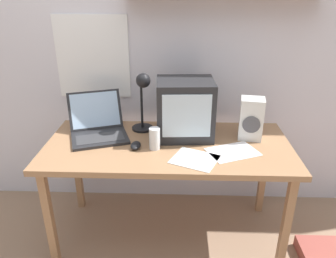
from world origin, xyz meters
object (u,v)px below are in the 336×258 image
Objects in this scene: laptop at (98,125)px; desk_lamp at (143,95)px; space_heater at (251,119)px; computer_mouse at (136,145)px; crt_monitor at (185,109)px; juice_glass at (155,140)px; open_notebook at (195,159)px; loose_paper_near_laptop at (233,152)px; corner_desk at (168,153)px.

desk_lamp reaches higher than laptop.
desk_lamp is at bearing -177.03° from space_heater.
computer_mouse is at bearing -157.52° from space_heater.
crt_monitor is 0.29m from juice_glass.
space_heater is 0.86× the size of open_notebook.
loose_paper_near_laptop is (0.58, -0.04, -0.01)m from computer_mouse.
corner_desk is 5.70× the size of space_heater.
crt_monitor is 0.40m from loose_paper_near_laptop.
crt_monitor is at bearing 141.91° from loose_paper_near_laptop.
open_notebook reaches higher than corner_desk.
desk_lamp is 0.67m from loose_paper_near_laptop.
crt_monitor is at bearing 50.70° from corner_desk.
computer_mouse is 0.35× the size of open_notebook.
space_heater is (0.42, -0.02, -0.05)m from crt_monitor.
desk_lamp is at bearing 132.73° from corner_desk.
computer_mouse is at bearing -162.54° from corner_desk.
laptop is at bearing -171.54° from space_heater.
desk_lamp reaches higher than juice_glass.
crt_monitor reaches higher than laptop.
space_heater is 0.79× the size of loose_paper_near_laptop.
laptop is 1.36× the size of loose_paper_near_laptop.
juice_glass is at bearing 151.83° from open_notebook.
juice_glass is (-0.08, -0.07, 0.12)m from corner_desk.
desk_lamp is at bearing -7.62° from laptop.
space_heater is at bearing 15.87° from juice_glass.
crt_monitor is 3.43× the size of computer_mouse.
corner_desk is 0.40m from loose_paper_near_laptop.
juice_glass is 0.39× the size of loose_paper_near_laptop.
loose_paper_near_laptop is (0.46, -0.03, -0.06)m from juice_glass.
laptop is 0.43m from juice_glass.
crt_monitor is (0.10, 0.12, 0.25)m from corner_desk.
laptop reaches higher than corner_desk.
computer_mouse is (-0.03, -0.24, -0.24)m from desk_lamp.
open_notebook is (0.62, -0.31, -0.06)m from laptop.
crt_monitor is 0.58m from laptop.
desk_lamp reaches higher than open_notebook.
corner_desk is at bearing 17.46° from computer_mouse.
laptop is 4.26× the size of computer_mouse.
juice_glass reaches higher than corner_desk.
loose_paper_near_laptop is at bearing -49.04° from desk_lamp.
corner_desk is at bearing -132.56° from crt_monitor.
desk_lamp reaches higher than crt_monitor.
juice_glass is 0.12m from computer_mouse.
space_heater reaches higher than computer_mouse.
space_heater is at bearing -20.34° from laptop.
desk_lamp is 3.72× the size of computer_mouse.
desk_lamp reaches higher than computer_mouse.
crt_monitor is 2.79× the size of juice_glass.
loose_paper_near_laptop is at bearing -3.56° from computer_mouse.
crt_monitor is 0.37m from open_notebook.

